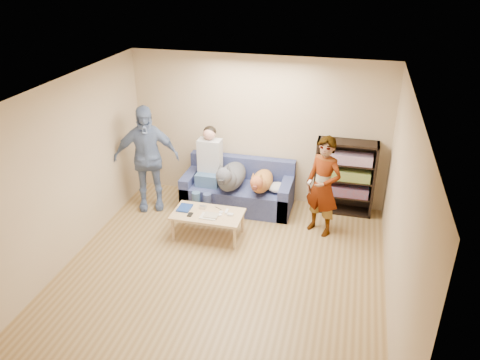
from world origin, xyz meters
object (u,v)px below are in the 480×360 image
(camera_silver, at_px, (203,207))
(coffee_table, at_px, (208,216))
(person_standing_right, at_px, (323,187))
(person_seated, at_px, (208,165))
(bookshelf, at_px, (345,176))
(notebook_blue, at_px, (185,208))
(dog_tan, at_px, (261,182))
(person_standing_left, at_px, (146,158))
(sofa, at_px, (239,191))
(dog_gray, at_px, (230,177))

(camera_silver, distance_m, coffee_table, 0.18)
(person_standing_right, bearing_deg, person_seated, -162.74)
(person_standing_right, bearing_deg, bookshelf, 97.19)
(notebook_blue, height_order, dog_tan, dog_tan)
(camera_silver, distance_m, dog_tan, 1.13)
(person_standing_left, xyz_separation_m, person_seated, (1.00, 0.32, -0.16))
(camera_silver, bearing_deg, dog_tan, 45.98)
(sofa, height_order, dog_tan, dog_tan)
(sofa, bearing_deg, person_standing_left, -163.61)
(dog_tan, relative_size, bookshelf, 0.87)
(person_standing_right, height_order, coffee_table, person_standing_right)
(dog_gray, height_order, coffee_table, dog_gray)
(coffee_table, bearing_deg, notebook_blue, 172.87)
(person_standing_right, bearing_deg, sofa, -170.91)
(notebook_blue, bearing_deg, person_standing_left, 145.08)
(person_standing_right, height_order, person_standing_left, person_standing_left)
(notebook_blue, xyz_separation_m, dog_gray, (0.53, 0.84, 0.22))
(person_seated, bearing_deg, sofa, 14.07)
(dog_tan, relative_size, coffee_table, 1.03)
(camera_silver, xyz_separation_m, sofa, (0.34, 0.99, -0.16))
(person_standing_left, relative_size, person_seated, 1.27)
(person_standing_left, xyz_separation_m, dog_tan, (1.95, 0.25, -0.33))
(sofa, xyz_separation_m, dog_gray, (-0.09, -0.23, 0.37))
(person_seated, height_order, bookshelf, person_seated)
(camera_silver, height_order, sofa, sofa)
(sofa, relative_size, dog_tan, 1.67)
(person_standing_right, xyz_separation_m, dog_gray, (-1.58, 0.31, -0.16))
(person_standing_right, distance_m, bookshelf, 0.84)
(dog_tan, bearing_deg, camera_silver, -134.02)
(person_standing_right, relative_size, notebook_blue, 6.26)
(person_seated, xyz_separation_m, dog_tan, (0.95, -0.06, -0.17))
(person_standing_right, bearing_deg, dog_gray, -162.30)
(notebook_blue, height_order, sofa, sofa)
(person_standing_left, bearing_deg, person_seated, -4.49)
(camera_silver, relative_size, coffee_table, 0.10)
(person_standing_right, bearing_deg, person_standing_left, -152.93)
(dog_tan, bearing_deg, person_standing_left, -172.64)
(dog_tan, bearing_deg, coffee_table, -125.40)
(person_standing_left, height_order, sofa, person_standing_left)
(person_standing_right, relative_size, bookshelf, 1.25)
(camera_silver, relative_size, dog_gray, 0.09)
(camera_silver, height_order, bookshelf, bookshelf)
(camera_silver, relative_size, sofa, 0.06)
(person_standing_right, height_order, sofa, person_standing_right)
(camera_silver, height_order, dog_gray, dog_gray)
(person_seated, distance_m, dog_tan, 0.96)
(person_standing_left, bearing_deg, camera_silver, -47.27)
(camera_silver, bearing_deg, bookshelf, 29.91)
(person_standing_left, relative_size, dog_tan, 1.65)
(person_standing_right, relative_size, coffee_table, 1.48)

